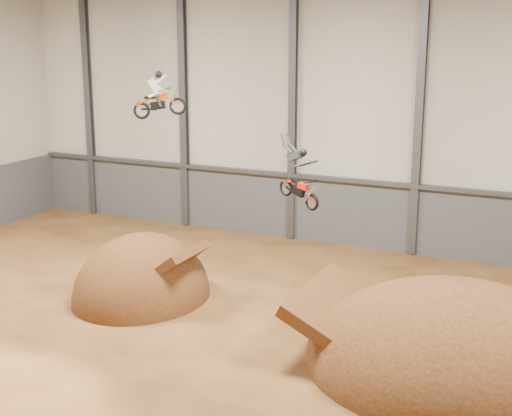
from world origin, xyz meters
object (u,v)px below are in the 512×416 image
at_px(takeoff_ramp, 142,298).
at_px(fmx_rider_a, 160,92).
at_px(landing_ramp, 456,371).
at_px(fmx_rider_b, 298,172).

xyz_separation_m(takeoff_ramp, fmx_rider_a, (0.12, 1.72, 8.57)).
relative_size(takeoff_ramp, landing_ramp, 0.62).
relative_size(landing_ramp, fmx_rider_a, 4.51).
bearing_deg(fmx_rider_b, fmx_rider_a, -160.23).
bearing_deg(fmx_rider_a, landing_ramp, -31.88).
bearing_deg(takeoff_ramp, landing_ramp, -5.27).
bearing_deg(landing_ramp, takeoff_ramp, 174.73).
height_order(takeoff_ramp, fmx_rider_b, fmx_rider_b).
bearing_deg(fmx_rider_b, takeoff_ramp, -145.19).
height_order(landing_ramp, fmx_rider_b, fmx_rider_b).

